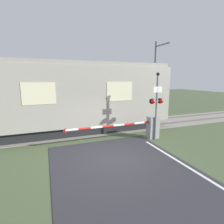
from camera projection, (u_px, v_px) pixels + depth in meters
The scene contains 6 objects.
ground_plane at pixel (113, 157), 7.55m from camera, with size 80.00×80.00×0.00m, color #475638.
track_bed at pixel (89, 129), 11.54m from camera, with size 36.00×3.20×0.13m.
train at pixel (40, 98), 10.14m from camera, with size 15.99×2.98×4.29m.
crossing_barrier at pixel (147, 127), 9.71m from camera, with size 5.20×0.44×1.23m.
signal_post at pixel (157, 102), 9.32m from camera, with size 0.81×0.26×3.64m.
catenary_pole at pixel (155, 78), 15.28m from camera, with size 0.20×1.90×6.43m.
Camera 1 is at (-2.55, -6.58, 3.30)m, focal length 28.00 mm.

